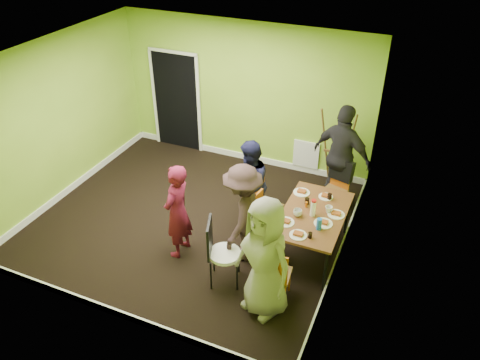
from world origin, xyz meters
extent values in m
plane|color=black|center=(0.00, 0.00, 0.00)|extent=(5.00, 5.00, 0.00)
cube|color=#84B22D|center=(0.00, 2.25, 1.40)|extent=(5.00, 0.04, 2.80)
cube|color=#84B22D|center=(0.00, -2.25, 1.40)|extent=(5.00, 0.04, 2.80)
cube|color=#84B22D|center=(-2.50, 0.00, 1.40)|extent=(0.04, 4.50, 2.80)
cube|color=#84B22D|center=(2.50, 0.00, 1.40)|extent=(0.04, 4.50, 2.80)
cube|color=white|center=(0.00, 0.00, 2.80)|extent=(5.00, 4.50, 0.04)
cube|color=black|center=(-1.50, 2.22, 1.02)|extent=(1.00, 0.05, 2.04)
cube|color=white|center=(1.30, 2.22, 0.40)|extent=(0.50, 0.04, 0.55)
cylinder|color=black|center=(1.66, -0.71, 0.35)|extent=(0.04, 0.04, 0.71)
cylinder|color=black|center=(2.44, -0.71, 0.35)|extent=(0.04, 0.04, 0.71)
cylinder|color=black|center=(1.66, 0.67, 0.35)|extent=(0.04, 0.04, 0.71)
cylinder|color=black|center=(2.44, 0.67, 0.35)|extent=(0.04, 0.04, 0.71)
cube|color=brown|center=(2.05, -0.02, 0.73)|extent=(0.90, 1.50, 0.04)
cylinder|color=#C05C12|center=(1.11, 0.42, 0.22)|extent=(0.03, 0.03, 0.44)
cylinder|color=#C05C12|center=(1.07, 0.09, 0.22)|extent=(0.03, 0.03, 0.44)
cylinder|color=#C05C12|center=(1.44, 0.38, 0.22)|extent=(0.03, 0.03, 0.44)
cylinder|color=#C05C12|center=(1.40, 0.05, 0.22)|extent=(0.03, 0.03, 0.44)
cube|color=brown|center=(1.25, 0.24, 0.44)|extent=(0.44, 0.44, 0.04)
cube|color=#C05C12|center=(1.07, 0.26, 0.71)|extent=(0.07, 0.38, 0.49)
cylinder|color=#C05C12|center=(1.29, -0.13, 0.24)|extent=(0.03, 0.03, 0.48)
cylinder|color=#C05C12|center=(1.24, -0.49, 0.24)|extent=(0.03, 0.03, 0.48)
cylinder|color=#C05C12|center=(1.65, -0.18, 0.24)|extent=(0.03, 0.03, 0.48)
cylinder|color=#C05C12|center=(1.60, -0.54, 0.24)|extent=(0.03, 0.03, 0.48)
cube|color=brown|center=(1.45, -0.34, 0.48)|extent=(0.48, 0.48, 0.04)
cube|color=#C05C12|center=(1.25, -0.31, 0.77)|extent=(0.09, 0.41, 0.54)
cylinder|color=#C05C12|center=(2.30, 1.26, 0.21)|extent=(0.02, 0.02, 0.41)
cylinder|color=#C05C12|center=(2.00, 1.35, 0.21)|extent=(0.02, 0.02, 0.41)
cylinder|color=#C05C12|center=(2.21, 0.96, 0.21)|extent=(0.02, 0.02, 0.41)
cylinder|color=#C05C12|center=(1.91, 1.05, 0.21)|extent=(0.02, 0.02, 0.41)
cube|color=brown|center=(2.10, 1.16, 0.41)|extent=(0.45, 0.45, 0.04)
cube|color=#C05C12|center=(2.15, 1.32, 0.66)|extent=(0.34, 0.12, 0.46)
cylinder|color=#C05C12|center=(1.73, -1.26, 0.21)|extent=(0.02, 0.02, 0.42)
cylinder|color=#C05C12|center=(2.04, -1.23, 0.21)|extent=(0.02, 0.02, 0.42)
cylinder|color=#C05C12|center=(1.69, -0.95, 0.21)|extent=(0.02, 0.02, 0.42)
cylinder|color=#C05C12|center=(2.00, -0.91, 0.21)|extent=(0.02, 0.02, 0.42)
cube|color=brown|center=(1.87, -1.09, 0.42)|extent=(0.41, 0.41, 0.04)
cube|color=#C05C12|center=(1.89, -1.26, 0.67)|extent=(0.35, 0.07, 0.46)
cylinder|color=black|center=(0.87, -0.96, 0.24)|extent=(0.03, 0.03, 0.48)
cylinder|color=black|center=(0.99, -1.30, 0.24)|extent=(0.03, 0.03, 0.48)
cylinder|color=black|center=(1.21, -0.84, 0.24)|extent=(0.03, 0.03, 0.48)
cylinder|color=black|center=(1.33, -1.18, 0.24)|extent=(0.03, 0.03, 0.48)
cylinder|color=white|center=(1.10, -1.07, 0.49)|extent=(0.45, 0.45, 0.05)
cube|color=black|center=(0.91, -1.14, 0.77)|extent=(0.17, 0.39, 0.53)
cylinder|color=brown|center=(1.71, 1.96, 0.79)|extent=(0.23, 0.37, 1.59)
cylinder|color=brown|center=(2.12, 1.96, 0.79)|extent=(0.23, 0.37, 1.59)
cylinder|color=brown|center=(1.91, 1.72, 0.79)|extent=(0.03, 0.36, 1.56)
cube|color=brown|center=(1.91, 1.91, 0.75)|extent=(0.43, 0.04, 0.04)
cylinder|color=white|center=(1.73, 0.43, 0.76)|extent=(0.26, 0.26, 0.01)
cylinder|color=white|center=(1.74, -0.39, 0.76)|extent=(0.26, 0.26, 0.01)
cylinder|color=white|center=(2.11, 0.46, 0.76)|extent=(0.22, 0.22, 0.01)
cylinder|color=white|center=(1.99, -0.59, 0.76)|extent=(0.25, 0.25, 0.01)
cylinder|color=white|center=(2.36, 0.07, 0.76)|extent=(0.25, 0.25, 0.01)
cylinder|color=white|center=(2.24, -0.20, 0.76)|extent=(0.27, 0.27, 0.01)
cylinder|color=white|center=(2.05, -0.07, 0.87)|extent=(0.08, 0.08, 0.24)
cylinder|color=blue|center=(2.21, -0.35, 0.84)|extent=(0.07, 0.07, 0.18)
cylinder|color=#C05C12|center=(1.90, 0.09, 0.79)|extent=(0.04, 0.04, 0.09)
cylinder|color=black|center=(1.89, 0.17, 0.80)|extent=(0.07, 0.07, 0.10)
cylinder|color=black|center=(2.17, 0.42, 0.80)|extent=(0.07, 0.07, 0.10)
cylinder|color=black|center=(2.15, -0.58, 0.79)|extent=(0.06, 0.06, 0.08)
imported|color=white|center=(1.85, -0.17, 0.80)|extent=(0.13, 0.13, 0.10)
imported|color=white|center=(2.24, 0.09, 0.80)|extent=(0.11, 0.11, 0.10)
imported|color=maroon|center=(0.21, -0.78, 0.76)|extent=(0.37, 0.56, 1.53)
imported|color=#161637|center=(0.90, 0.32, 0.75)|extent=(0.78, 0.88, 1.50)
imported|color=#322121|center=(1.12, -0.49, 0.79)|extent=(0.66, 1.06, 1.58)
imported|color=#232127|center=(2.10, 1.47, 0.92)|extent=(1.17, 0.79, 1.85)
imported|color=gray|center=(1.78, -1.33, 0.87)|extent=(1.00, 0.85, 1.74)
camera|label=1|loc=(3.22, -5.47, 4.85)|focal=35.00mm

